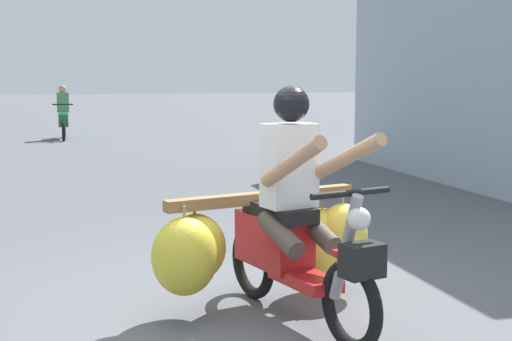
# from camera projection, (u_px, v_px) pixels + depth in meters

# --- Properties ---
(ground_plane) EXTENTS (120.00, 120.00, 0.00)m
(ground_plane) POSITION_uv_depth(u_px,v_px,m) (240.00, 315.00, 4.99)
(ground_plane) COLOR #56595E
(motorbike_main_loaded) EXTENTS (1.74, 1.73, 1.58)m
(motorbike_main_loaded) POSITION_uv_depth(u_px,v_px,m) (272.00, 236.00, 5.02)
(motorbike_main_loaded) COLOR black
(motorbike_main_loaded) RESTS_ON ground
(motorbike_distant_ahead_left) EXTENTS (0.50, 1.62, 1.40)m
(motorbike_distant_ahead_left) POSITION_uv_depth(u_px,v_px,m) (63.00, 117.00, 18.66)
(motorbike_distant_ahead_left) COLOR black
(motorbike_distant_ahead_left) RESTS_ON ground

